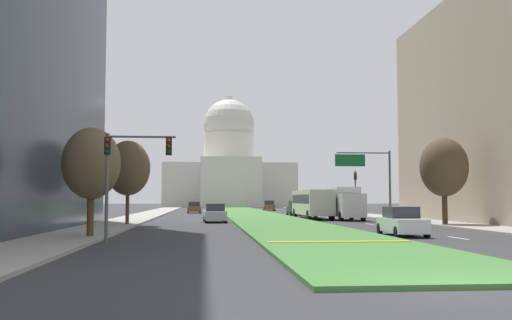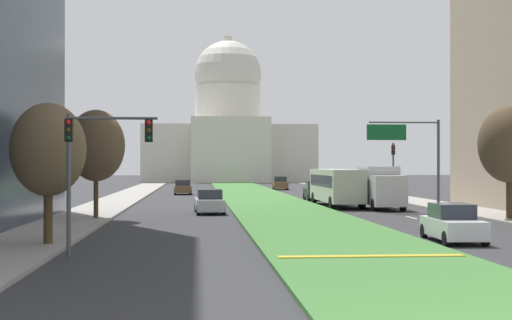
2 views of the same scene
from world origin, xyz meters
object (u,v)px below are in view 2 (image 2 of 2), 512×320
at_px(traffic_light_far_right, 393,165).
at_px(overhead_guide_sign, 412,146).
at_px(street_tree_right_mid, 510,145).
at_px(capitol_building, 228,132).
at_px(traffic_light_near_left, 92,152).
at_px(box_truck_delivery, 380,187).
at_px(sedan_lead_stopped, 453,224).
at_px(sedan_midblock, 209,202).
at_px(street_tree_left_near, 48,150).
at_px(street_tree_left_mid, 96,146).
at_px(sedan_very_far, 280,183).
at_px(city_bus, 336,184).
at_px(sedan_far_horizon, 183,188).
at_px(sedan_distant, 315,191).

height_order(traffic_light_far_right, overhead_guide_sign, overhead_guide_sign).
bearing_deg(street_tree_right_mid, capitol_building, 96.98).
bearing_deg(traffic_light_far_right, traffic_light_near_left, -120.71).
relative_size(capitol_building, box_truck_delivery, 5.09).
bearing_deg(sedan_lead_stopped, sedan_midblock, 118.19).
relative_size(street_tree_left_near, sedan_lead_stopped, 1.30).
height_order(traffic_light_near_left, street_tree_left_mid, street_tree_left_mid).
distance_m(sedan_lead_stopped, sedan_midblock, 21.64).
relative_size(traffic_light_near_left, sedan_very_far, 1.08).
relative_size(street_tree_right_mid, city_bus, 0.62).
height_order(traffic_light_near_left, sedan_far_horizon, traffic_light_near_left).
relative_size(traffic_light_far_right, sedan_distant, 1.23).
height_order(sedan_midblock, sedan_far_horizon, sedan_midblock).
distance_m(box_truck_delivery, city_bus, 4.78).
height_order(capitol_building, sedan_very_far, capitol_building).
bearing_deg(sedan_distant, box_truck_delivery, -79.42).
bearing_deg(traffic_light_near_left, street_tree_right_mid, 34.08).
bearing_deg(overhead_guide_sign, capitol_building, 95.53).
distance_m(sedan_midblock, city_bus, 12.82).
height_order(overhead_guide_sign, city_bus, overhead_guide_sign).
distance_m(sedan_distant, box_truck_delivery, 14.35).
bearing_deg(box_truck_delivery, sedan_distant, 100.58).
bearing_deg(street_tree_left_near, street_tree_left_mid, 90.05).
height_order(traffic_light_far_right, sedan_far_horizon, traffic_light_far_right).
bearing_deg(overhead_guide_sign, sedan_distant, 103.13).
xyz_separation_m(sedan_lead_stopped, sedan_very_far, (-0.10, 65.35, 0.04)).
bearing_deg(street_tree_left_mid, sedan_distant, 53.80).
bearing_deg(city_bus, street_tree_left_mid, -142.28).
bearing_deg(capitol_building, box_truck_delivery, -85.18).
relative_size(traffic_light_near_left, box_truck_delivery, 0.81).
relative_size(capitol_building, sedan_midblock, 6.95).
relative_size(street_tree_left_mid, sedan_distant, 1.57).
distance_m(traffic_light_far_right, box_truck_delivery, 8.65).
relative_size(traffic_light_far_right, street_tree_left_near, 0.89).
xyz_separation_m(sedan_distant, sedan_far_horizon, (-12.57, 13.92, -0.07)).
height_order(street_tree_left_mid, sedan_midblock, street_tree_left_mid).
xyz_separation_m(capitol_building, street_tree_left_near, (-12.08, -113.17, -5.67)).
xyz_separation_m(street_tree_left_near, box_truck_delivery, (19.65, 23.45, -2.26)).
bearing_deg(street_tree_left_near, sedan_very_far, 75.58).
distance_m(sedan_midblock, sedan_far_horizon, 31.74).
bearing_deg(sedan_lead_stopped, street_tree_right_mid, 56.18).
distance_m(street_tree_right_mid, box_truck_delivery, 12.95).
relative_size(street_tree_left_near, box_truck_delivery, 0.92).
height_order(capitol_building, box_truck_delivery, capitol_building).
height_order(traffic_light_near_left, box_truck_delivery, traffic_light_near_left).
bearing_deg(sedan_very_far, traffic_light_near_left, -102.02).
distance_m(capitol_building, street_tree_left_mid, 99.78).
distance_m(capitol_building, box_truck_delivery, 90.39).
xyz_separation_m(capitol_building, traffic_light_near_left, (-9.86, -116.45, -5.82)).
relative_size(traffic_light_far_right, sedan_midblock, 1.11).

